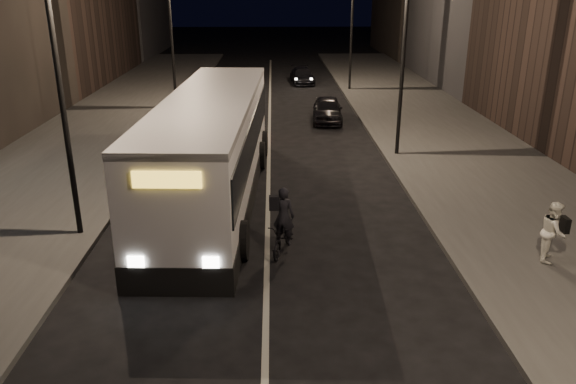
{
  "coord_description": "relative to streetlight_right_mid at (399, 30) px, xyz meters",
  "views": [
    {
      "loc": [
        0.21,
        -11.47,
        7.16
      ],
      "look_at": [
        0.61,
        3.69,
        1.5
      ],
      "focal_mm": 35.0,
      "sensor_mm": 36.0,
      "label": 1
    }
  ],
  "objects": [
    {
      "name": "streetlight_right_mid",
      "position": [
        0.0,
        0.0,
        0.0
      ],
      "size": [
        1.2,
        0.44,
        8.12
      ],
      "color": "black",
      "rests_on": "sidewalk_right"
    },
    {
      "name": "streetlight_left_near",
      "position": [
        -10.66,
        -8.0,
        0.0
      ],
      "size": [
        1.2,
        0.44,
        8.12
      ],
      "color": "black",
      "rests_on": "sidewalk_left"
    },
    {
      "name": "streetlight_left_far",
      "position": [
        -10.66,
        10.0,
        0.0
      ],
      "size": [
        1.2,
        0.44,
        8.12
      ],
      "color": "black",
      "rests_on": "sidewalk_left"
    },
    {
      "name": "city_bus",
      "position": [
        -7.22,
        -4.79,
        -3.39
      ],
      "size": [
        3.64,
        13.58,
        3.63
      ],
      "rotation": [
        0.0,
        0.0,
        -0.05
      ],
      "color": "silver",
      "rests_on": "ground"
    },
    {
      "name": "car_near",
      "position": [
        -2.16,
        6.76,
        -4.69
      ],
      "size": [
        1.84,
        4.01,
        1.33
      ],
      "primitive_type": "imported",
      "rotation": [
        0.0,
        0.0,
        -0.07
      ],
      "color": "black",
      "rests_on": "ground"
    },
    {
      "name": "streetlight_right_far",
      "position": [
        0.0,
        16.0,
        0.0
      ],
      "size": [
        1.2,
        0.44,
        8.12
      ],
      "color": "black",
      "rests_on": "sidewalk_right"
    },
    {
      "name": "car_far",
      "position": [
        -2.89,
        19.29,
        -4.79
      ],
      "size": [
        1.9,
        4.05,
        1.14
      ],
      "primitive_type": "imported",
      "rotation": [
        0.0,
        0.0,
        0.08
      ],
      "color": "black",
      "rests_on": "ground"
    },
    {
      "name": "cyclist_on_bicycle",
      "position": [
        -4.87,
        -9.2,
        -4.69
      ],
      "size": [
        1.09,
        1.85,
        2.02
      ],
      "rotation": [
        0.0,
        0.0,
        -0.29
      ],
      "color": "black",
      "rests_on": "ground"
    },
    {
      "name": "sidewalk_left",
      "position": [
        -13.83,
        2.0,
        -5.28
      ],
      "size": [
        7.0,
        70.0,
        0.16
      ],
      "primitive_type": "cube",
      "color": "#3A3A38",
      "rests_on": "ground"
    },
    {
      "name": "car_mid",
      "position": [
        -8.8,
        17.45,
        -4.73
      ],
      "size": [
        1.65,
        3.92,
        1.26
      ],
      "primitive_type": "imported",
      "rotation": [
        0.0,
        0.0,
        3.23
      ],
      "color": "#3F3F42",
      "rests_on": "ground"
    },
    {
      "name": "sidewalk_right",
      "position": [
        3.17,
        2.0,
        -5.28
      ],
      "size": [
        7.0,
        70.0,
        0.16
      ],
      "primitive_type": "cube",
      "color": "#3A3A38",
      "rests_on": "ground"
    },
    {
      "name": "ground",
      "position": [
        -5.33,
        -12.0,
        -5.36
      ],
      "size": [
        180.0,
        180.0,
        0.0
      ],
      "primitive_type": "plane",
      "color": "black",
      "rests_on": "ground"
    },
    {
      "name": "pedestrian_woman",
      "position": [
        2.27,
        -10.12,
        -4.37
      ],
      "size": [
        0.9,
        0.99,
        1.65
      ],
      "primitive_type": "imported",
      "rotation": [
        0.0,
        0.0,
        1.16
      ],
      "color": "white",
      "rests_on": "sidewalk_right"
    }
  ]
}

